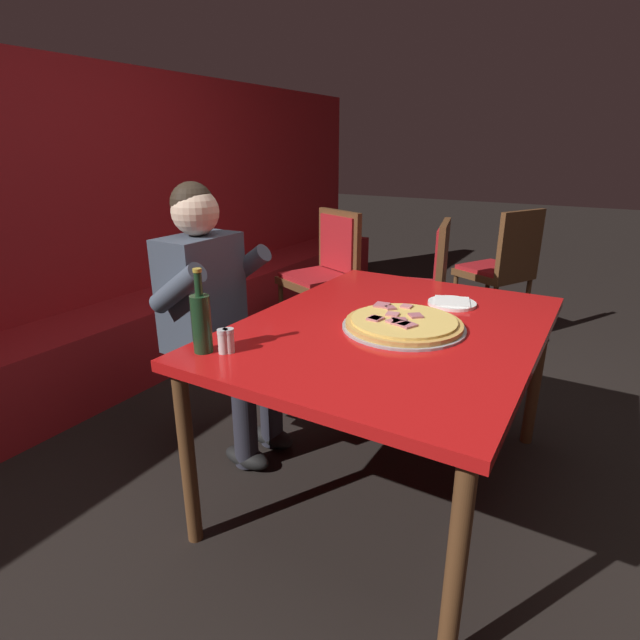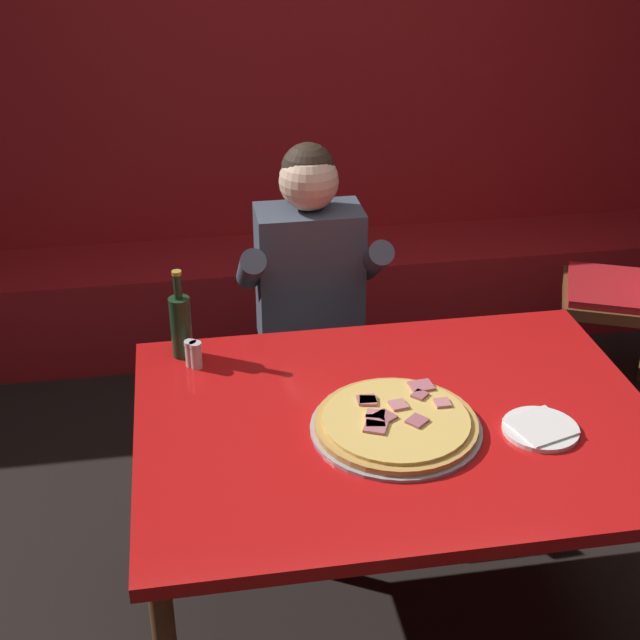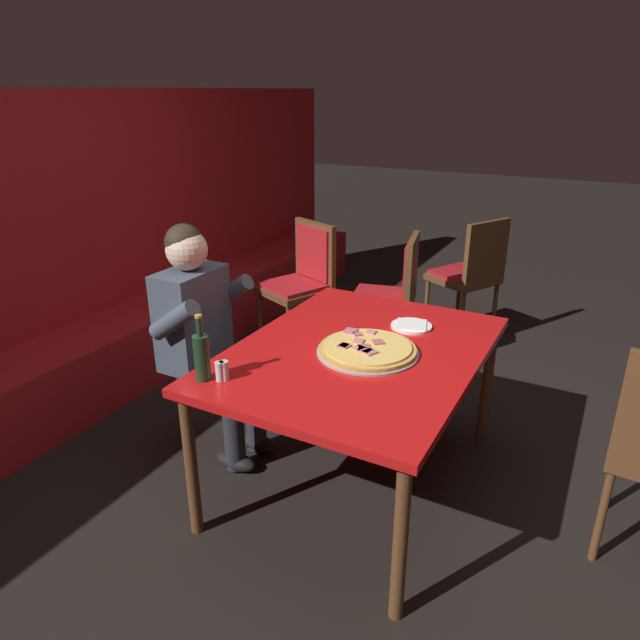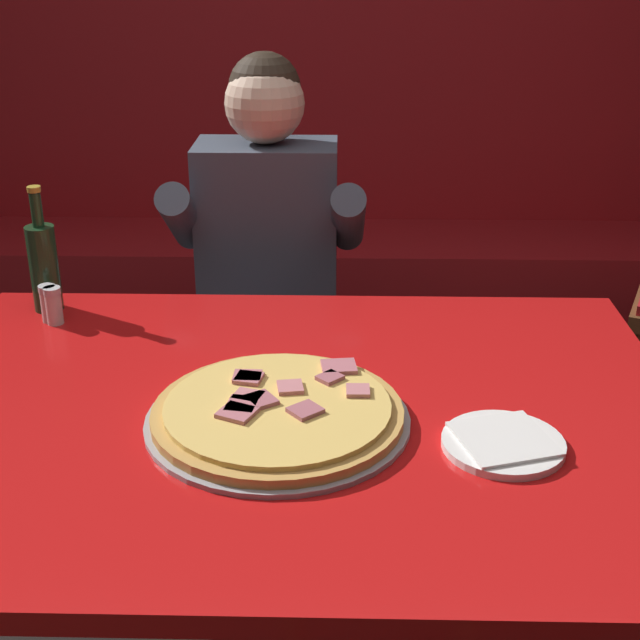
{
  "view_description": "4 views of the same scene",
  "coord_description": "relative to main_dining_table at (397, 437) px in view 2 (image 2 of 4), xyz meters",
  "views": [
    {
      "loc": [
        -1.74,
        -0.7,
        1.42
      ],
      "look_at": [
        -0.17,
        0.23,
        0.78
      ],
      "focal_mm": 28.0,
      "sensor_mm": 36.0,
      "label": 1
    },
    {
      "loc": [
        -0.56,
        -2.01,
        2.17
      ],
      "look_at": [
        -0.19,
        0.22,
        0.96
      ],
      "focal_mm": 50.0,
      "sensor_mm": 36.0,
      "label": 2
    },
    {
      "loc": [
        -2.23,
        -0.99,
        1.89
      ],
      "look_at": [
        -0.07,
        0.17,
        0.89
      ],
      "focal_mm": 32.0,
      "sensor_mm": 36.0,
      "label": 3
    },
    {
      "loc": [
        0.09,
        -1.44,
        1.56
      ],
      "look_at": [
        0.05,
        0.05,
        0.91
      ],
      "focal_mm": 50.0,
      "sensor_mm": 36.0,
      "label": 4
    }
  ],
  "objects": [
    {
      "name": "beer_bottle",
      "position": [
        -0.59,
        0.45,
        0.18
      ],
      "size": [
        0.07,
        0.07,
        0.29
      ],
      "color": "#19381E",
      "rests_on": "main_dining_table"
    },
    {
      "name": "ground_plane",
      "position": [
        0.0,
        0.0,
        -0.69
      ],
      "size": [
        24.0,
        24.0,
        0.0
      ],
      "primitive_type": "plane",
      "color": "black"
    },
    {
      "name": "pizza",
      "position": [
        -0.02,
        -0.05,
        0.08
      ],
      "size": [
        0.47,
        0.47,
        0.05
      ],
      "color": "#9E9EA3",
      "rests_on": "main_dining_table"
    },
    {
      "name": "booth_bench",
      "position": [
        0.0,
        1.86,
        -0.46
      ],
      "size": [
        6.46,
        0.48,
        0.46
      ],
      "primitive_type": "cube",
      "color": "#A3191E",
      "rests_on": "ground_plane"
    },
    {
      "name": "main_dining_table",
      "position": [
        0.0,
        0.0,
        0.0
      ],
      "size": [
        1.47,
        1.09,
        0.75
      ],
      "color": "brown",
      "rests_on": "ground_plane"
    },
    {
      "name": "shaker_parmesan",
      "position": [
        -0.55,
        0.37,
        0.1
      ],
      "size": [
        0.04,
        0.04,
        0.09
      ],
      "color": "silver",
      "rests_on": "main_dining_table"
    },
    {
      "name": "diner_seated_blue_shirt",
      "position": [
        -0.11,
        0.82,
        0.02
      ],
      "size": [
        0.53,
        0.53,
        1.27
      ],
      "color": "black",
      "rests_on": "ground_plane"
    },
    {
      "name": "booth_wall_panel",
      "position": [
        0.0,
        2.18,
        0.26
      ],
      "size": [
        6.8,
        0.16,
        1.9
      ],
      "primitive_type": "cube",
      "color": "#A3191E",
      "rests_on": "ground_plane"
    },
    {
      "name": "plate_white_paper",
      "position": [
        0.37,
        -0.13,
        0.07
      ],
      "size": [
        0.21,
        0.21,
        0.02
      ],
      "color": "white",
      "rests_on": "main_dining_table"
    },
    {
      "name": "shaker_oregano",
      "position": [
        -0.56,
        0.38,
        0.1
      ],
      "size": [
        0.04,
        0.04,
        0.09
      ],
      "color": "silver",
      "rests_on": "main_dining_table"
    },
    {
      "name": "dining_chair_by_booth",
      "position": [
        1.29,
        1.05,
        -0.1
      ],
      "size": [
        0.58,
        0.58,
        0.98
      ],
      "color": "brown",
      "rests_on": "ground_plane"
    }
  ]
}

